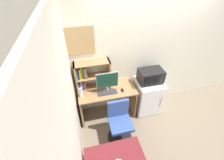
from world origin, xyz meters
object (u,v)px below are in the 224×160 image
hutch_bookshelf (88,75)px  wall_corkboard (77,41)px  mini_fridge (147,95)px  microwave (151,76)px  desk_chair (120,124)px  monitor (107,81)px  computer_mouse (122,90)px  water_bottle (81,92)px  keyboard (107,93)px

hutch_bookshelf → wall_corkboard: (-0.10, 0.10, 0.66)m
mini_fridge → microwave: 0.55m
desk_chair → monitor: bearing=101.0°
computer_mouse → water_bottle: bearing=177.0°
hutch_bookshelf → computer_mouse: hutch_bookshelf is taller
desk_chair → wall_corkboard: size_ratio=1.45×
monitor → microwave: 0.92m
computer_mouse → microwave: (0.62, 0.08, 0.18)m
keyboard → wall_corkboard: wall_corkboard is taller
computer_mouse → mini_fridge: mini_fridge is taller
desk_chair → computer_mouse: bearing=68.9°
keyboard → water_bottle: (-0.51, 0.04, 0.11)m
monitor → mini_fridge: monitor is taller
water_bottle → wall_corkboard: size_ratio=0.41×
desk_chair → water_bottle: bearing=139.8°
monitor → computer_mouse: size_ratio=4.08×
keyboard → microwave: bearing=4.6°
water_bottle → microwave: size_ratio=0.50×
keyboard → microwave: microwave is taller
keyboard → microwave: (0.93, 0.08, 0.19)m
monitor → microwave: bearing=1.2°
water_bottle → wall_corkboard: bearing=76.9°
computer_mouse → water_bottle: water_bottle is taller
hutch_bookshelf → wall_corkboard: wall_corkboard is taller
monitor → keyboard: bearing=-103.9°
keyboard → water_bottle: size_ratio=1.58×
monitor → microwave: size_ratio=0.91×
hutch_bookshelf → water_bottle: 0.36m
mini_fridge → microwave: microwave is taller
computer_mouse → wall_corkboard: size_ratio=0.18×
hutch_bookshelf → computer_mouse: (0.64, -0.28, -0.29)m
microwave → wall_corkboard: (-1.36, 0.30, 0.78)m
monitor → mini_fridge: size_ratio=0.54×
keyboard → wall_corkboard: size_ratio=0.65×
computer_mouse → mini_fridge: (0.62, 0.08, -0.37)m
monitor → wall_corkboard: bearing=144.2°
computer_mouse → hutch_bookshelf: bearing=156.2°
keyboard → computer_mouse: 0.31m
keyboard → water_bottle: bearing=175.7°
monitor → water_bottle: 0.54m
microwave → wall_corkboard: wall_corkboard is taller
hutch_bookshelf → mini_fridge: (1.26, -0.20, -0.66)m
computer_mouse → wall_corkboard: wall_corkboard is taller
computer_mouse → wall_corkboard: bearing=152.8°
monitor → desk_chair: size_ratio=0.51×
hutch_bookshelf → computer_mouse: bearing=-23.8°
keyboard → microwave: size_ratio=0.79×
monitor → desk_chair: bearing=-79.0°
hutch_bookshelf → wall_corkboard: 0.68m
hutch_bookshelf → desk_chair: bearing=-59.7°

